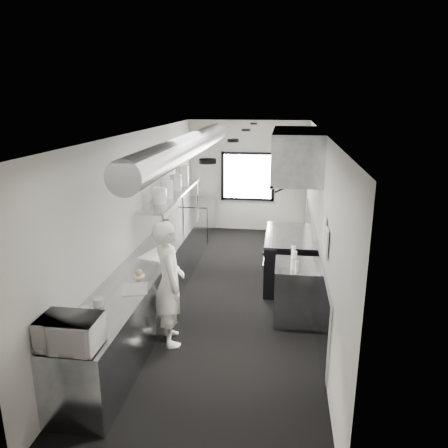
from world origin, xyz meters
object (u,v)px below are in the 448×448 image
(pass_shelf, at_px, (173,195))
(squeeze_bottle_a, at_px, (297,266))
(squeeze_bottle_b, at_px, (293,263))
(squeeze_bottle_e, at_px, (293,252))
(plate_stack_c, at_px, (176,182))
(small_plate, at_px, (139,276))
(cutting_board, at_px, (157,255))
(plate_stack_d, at_px, (182,176))
(knife_block, at_px, (165,227))
(squeeze_bottle_c, at_px, (295,258))
(range, at_px, (288,258))
(plate_stack_b, at_px, (167,190))
(deli_tub_a, at_px, (84,312))
(far_work_table, at_px, (198,219))
(plate_stack_a, at_px, (160,195))
(squeeze_bottle_d, at_px, (294,257))
(prep_counter, at_px, (155,279))
(line_cook, at_px, (169,283))
(microwave, at_px, (70,333))
(deli_tub_b, at_px, (98,302))
(exhaust_hood, at_px, (296,154))
(bottle_station, at_px, (296,292))

(pass_shelf, distance_m, squeeze_bottle_a, 3.10)
(squeeze_bottle_a, xyz_separation_m, squeeze_bottle_b, (-0.06, 0.07, 0.01))
(pass_shelf, distance_m, squeeze_bottle_e, 2.74)
(plate_stack_c, bearing_deg, pass_shelf, -88.48)
(small_plate, height_order, squeeze_bottle_a, squeeze_bottle_a)
(cutting_board, height_order, plate_stack_d, plate_stack_d)
(small_plate, bearing_deg, knife_block, 95.00)
(squeeze_bottle_a, distance_m, squeeze_bottle_c, 0.31)
(range, relative_size, plate_stack_b, 5.22)
(squeeze_bottle_a, bearing_deg, deli_tub_a, -145.44)
(far_work_table, bearing_deg, cutting_board, -88.62)
(pass_shelf, xyz_separation_m, knife_block, (-0.06, -0.40, -0.51))
(small_plate, distance_m, plate_stack_a, 1.84)
(knife_block, height_order, squeeze_bottle_d, knife_block)
(prep_counter, relative_size, plate_stack_d, 14.64)
(line_cook, relative_size, microwave, 3.17)
(knife_block, xyz_separation_m, plate_stack_b, (0.05, 0.01, 0.70))
(squeeze_bottle_a, bearing_deg, plate_stack_a, 153.82)
(deli_tub_a, bearing_deg, plate_stack_b, 87.78)
(prep_counter, bearing_deg, pass_shelf, 91.56)
(squeeze_bottle_b, bearing_deg, prep_counter, 170.10)
(knife_block, relative_size, plate_stack_d, 0.59)
(deli_tub_b, bearing_deg, microwave, -83.49)
(range, relative_size, deli_tub_b, 12.54)
(knife_block, xyz_separation_m, squeeze_bottle_e, (2.35, -1.01, -0.02))
(squeeze_bottle_c, bearing_deg, microwave, -130.80)
(range, xyz_separation_m, plate_stack_b, (-2.23, -0.09, 1.25))
(line_cook, bearing_deg, plate_stack_d, -13.82)
(squeeze_bottle_c, bearing_deg, exhaust_hood, 90.68)
(plate_stack_a, bearing_deg, microwave, -89.36)
(line_cook, relative_size, squeeze_bottle_e, 8.81)
(plate_stack_b, bearing_deg, deli_tub_b, -91.43)
(prep_counter, xyz_separation_m, deli_tub_b, (-0.12, -1.88, 0.50))
(microwave, bearing_deg, plate_stack_d, 90.11)
(plate_stack_a, relative_size, squeeze_bottle_c, 1.39)
(squeeze_bottle_b, distance_m, squeeze_bottle_e, 0.48)
(bottle_station, distance_m, plate_stack_c, 3.35)
(line_cook, distance_m, microwave, 1.81)
(range, distance_m, line_cook, 2.84)
(microwave, distance_m, deli_tub_b, 0.93)
(cutting_board, distance_m, plate_stack_d, 2.54)
(deli_tub_b, distance_m, squeeze_bottle_d, 2.97)
(line_cook, height_order, deli_tub_b, line_cook)
(prep_counter, height_order, deli_tub_b, deli_tub_b)
(pass_shelf, relative_size, deli_tub_a, 21.20)
(deli_tub_b, xyz_separation_m, squeeze_bottle_c, (2.38, 1.73, 0.05))
(pass_shelf, distance_m, line_cook, 2.73)
(exhaust_hood, bearing_deg, squeeze_bottle_e, -89.96)
(range, xyz_separation_m, knife_block, (-2.29, -0.10, 0.55))
(squeeze_bottle_b, bearing_deg, squeeze_bottle_e, 88.11)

